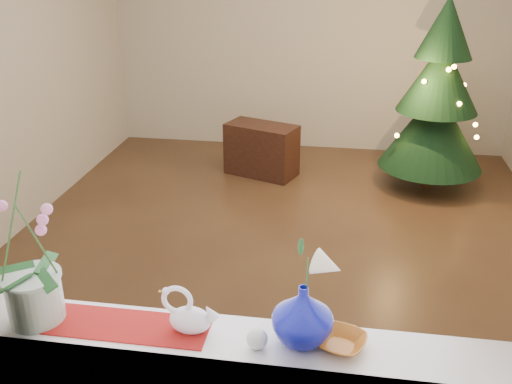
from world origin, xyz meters
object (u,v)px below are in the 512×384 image
at_px(blue_vase, 303,311).
at_px(paperweight, 257,339).
at_px(swan, 190,311).
at_px(amber_dish, 340,343).
at_px(side_table, 262,150).
at_px(orchid_pot, 25,244).
at_px(xmas_tree, 438,96).

xyz_separation_m(blue_vase, paperweight, (-0.16, -0.06, -0.10)).
height_order(swan, amber_dish, swan).
bearing_deg(paperweight, amber_dish, 9.61).
relative_size(blue_vase, amber_dish, 1.74).
xyz_separation_m(swan, blue_vase, (0.42, 0.01, 0.04)).
bearing_deg(side_table, swan, -65.14).
height_order(blue_vase, amber_dish, blue_vase).
distance_m(swan, blue_vase, 0.42).
height_order(orchid_pot, xmas_tree, xmas_tree).
height_order(blue_vase, paperweight, blue_vase).
height_order(orchid_pot, blue_vase, orchid_pot).
bearing_deg(blue_vase, paperweight, -158.22).
bearing_deg(blue_vase, xmas_tree, 75.71).
relative_size(orchid_pot, paperweight, 8.47).
relative_size(swan, xmas_tree, 0.12).
height_order(amber_dish, xmas_tree, xmas_tree).
relative_size(amber_dish, xmas_tree, 0.08).
bearing_deg(xmas_tree, paperweight, -106.20).
xyz_separation_m(xmas_tree, side_table, (-1.70, 0.04, -0.65)).
relative_size(amber_dish, side_table, 0.21).
height_order(swan, paperweight, swan).
bearing_deg(side_table, paperweight, -61.44).
bearing_deg(paperweight, blue_vase, 21.78).
bearing_deg(amber_dish, swan, 179.49).
height_order(orchid_pot, paperweight, orchid_pot).
xyz_separation_m(swan, side_table, (-0.30, 3.88, -0.74)).
xyz_separation_m(paperweight, xmas_tree, (1.13, 3.89, -0.04)).
bearing_deg(amber_dish, xmas_tree, 77.72).
height_order(blue_vase, xmas_tree, xmas_tree).
distance_m(amber_dish, side_table, 4.04).
bearing_deg(swan, blue_vase, -2.71).
xyz_separation_m(swan, paperweight, (0.26, -0.05, -0.05)).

